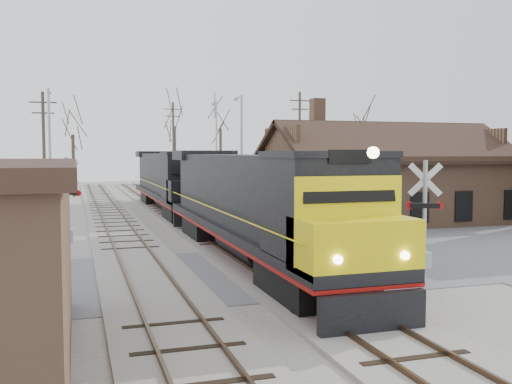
% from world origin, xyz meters
% --- Properties ---
extents(ground, '(140.00, 140.00, 0.00)m').
position_xyz_m(ground, '(0.00, 0.00, 0.00)').
color(ground, '#A6A196').
rests_on(ground, ground).
extents(road, '(60.00, 9.00, 0.03)m').
position_xyz_m(road, '(0.00, 0.00, 0.01)').
color(road, slate).
rests_on(road, ground).
extents(track_main, '(3.40, 90.00, 0.24)m').
position_xyz_m(track_main, '(0.00, 15.00, 0.07)').
color(track_main, '#A6A196').
rests_on(track_main, ground).
extents(track_siding, '(3.40, 90.00, 0.24)m').
position_xyz_m(track_siding, '(-4.50, 15.00, 0.07)').
color(track_siding, '#A6A196').
rests_on(track_siding, ground).
extents(depot, '(15.20, 9.31, 7.90)m').
position_xyz_m(depot, '(11.99, 12.00, 2.41)').
color(depot, '#865F45').
rests_on(depot, ground).
extents(locomotive_lead, '(3.07, 20.55, 4.56)m').
position_xyz_m(locomotive_lead, '(0.00, 1.50, 2.40)').
color(locomotive_lead, black).
rests_on(locomotive_lead, ground).
extents(locomotive_trailing, '(3.07, 20.55, 4.32)m').
position_xyz_m(locomotive_trailing, '(0.00, 22.33, 2.40)').
color(locomotive_trailing, black).
rests_on(locomotive_trailing, ground).
extents(crossbuck_near, '(1.13, 0.56, 4.22)m').
position_xyz_m(crossbuck_near, '(4.01, -4.29, 1.97)').
color(crossbuck_near, '#A5A8AD').
rests_on(crossbuck_near, ground).
extents(crossbuck_far, '(1.17, 0.51, 4.28)m').
position_xyz_m(crossbuck_far, '(-7.18, 4.72, 1.99)').
color(crossbuck_far, '#A5A8AD').
rests_on(crossbuck_far, ground).
extents(streetlight_a, '(0.25, 2.04, 8.78)m').
position_xyz_m(streetlight_a, '(-8.43, 20.66, 4.92)').
color(streetlight_a, '#A5A8AD').
rests_on(streetlight_a, ground).
extents(streetlight_b, '(0.25, 2.04, 8.92)m').
position_xyz_m(streetlight_b, '(5.65, 22.93, 5.00)').
color(streetlight_b, '#A5A8AD').
rests_on(streetlight_b, ground).
extents(streetlight_c, '(0.25, 2.04, 9.72)m').
position_xyz_m(streetlight_c, '(7.15, 37.43, 5.40)').
color(streetlight_c, '#A5A8AD').
rests_on(streetlight_c, ground).
extents(utility_pole_a, '(2.00, 0.24, 9.04)m').
position_xyz_m(utility_pole_a, '(-9.06, 25.98, 4.74)').
color(utility_pole_a, '#382D23').
rests_on(utility_pole_a, ground).
extents(utility_pole_b, '(2.00, 0.24, 10.17)m').
position_xyz_m(utility_pole_b, '(3.93, 44.85, 5.31)').
color(utility_pole_b, '#382D23').
rests_on(utility_pole_b, ground).
extents(utility_pole_c, '(2.00, 0.24, 10.06)m').
position_xyz_m(utility_pole_c, '(13.17, 29.31, 5.26)').
color(utility_pole_c, '#382D23').
rests_on(utility_pole_c, ground).
extents(tree_b, '(4.17, 4.17, 10.21)m').
position_xyz_m(tree_b, '(-6.99, 39.93, 7.27)').
color(tree_b, '#382D23').
rests_on(tree_b, ground).
extents(tree_c, '(5.01, 5.01, 12.27)m').
position_xyz_m(tree_c, '(4.27, 45.96, 8.74)').
color(tree_c, '#382D23').
rests_on(tree_c, ground).
extents(tree_d, '(4.78, 4.78, 11.71)m').
position_xyz_m(tree_d, '(9.04, 43.10, 8.34)').
color(tree_d, '#382D23').
rests_on(tree_d, ground).
extents(tree_e, '(4.48, 4.48, 10.97)m').
position_xyz_m(tree_e, '(22.78, 35.03, 7.81)').
color(tree_e, '#382D23').
rests_on(tree_e, ground).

